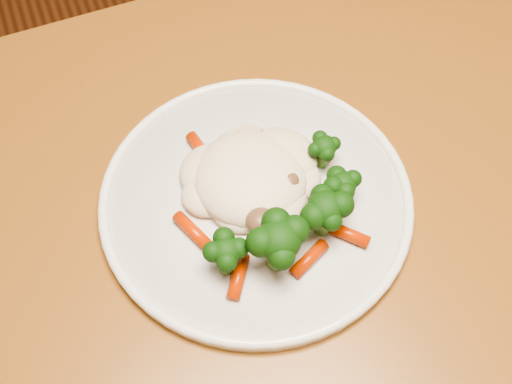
% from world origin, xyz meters
% --- Properties ---
extents(dining_table, '(1.22, 0.83, 0.75)m').
position_xyz_m(dining_table, '(0.09, -0.28, 0.65)').
color(dining_table, brown).
rests_on(dining_table, ground).
extents(plate, '(0.30, 0.30, 0.01)m').
position_xyz_m(plate, '(-0.02, -0.20, 0.76)').
color(plate, white).
rests_on(plate, dining_table).
extents(meal, '(0.18, 0.19, 0.06)m').
position_xyz_m(meal, '(-0.02, -0.22, 0.78)').
color(meal, beige).
rests_on(meal, plate).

